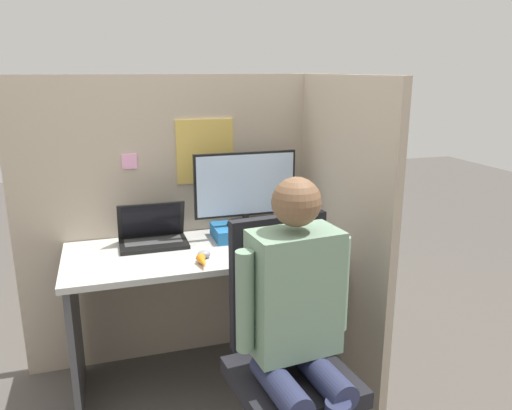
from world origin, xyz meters
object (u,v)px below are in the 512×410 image
Objects in this scene: office_chair at (286,344)px; person at (298,319)px; laptop at (153,236)px; carrot_toy at (203,262)px; monitor at (245,188)px; stapler at (300,229)px; paper_box at (246,231)px.

office_chair is 0.27m from person.
person is at bearing -64.53° from laptop.
carrot_toy is 0.13× the size of office_chair.
monitor is at bearing 86.51° from person.
person is at bearing -65.23° from carrot_toy.
stapler is at bearing 26.43° from carrot_toy.
carrot_toy is (-0.31, -0.35, -0.01)m from paper_box.
paper_box is 0.24m from monitor.
carrot_toy is 0.53m from office_chair.
office_chair is (0.46, -0.76, -0.28)m from laptop.
carrot_toy is (-0.60, -0.30, -0.01)m from stapler.
laptop is at bearing 115.47° from person.
office_chair is at bearing -54.70° from carrot_toy.
stapler is (0.79, -0.08, -0.02)m from laptop.
monitor is at bearing -2.42° from laptop.
monitor is 0.44× the size of person.
carrot_toy is at bearing -131.30° from paper_box.
stapler is at bearing -10.43° from monitor.
person is (0.44, -0.93, -0.07)m from laptop.
person is (0.25, -0.55, -0.05)m from carrot_toy.
stapler is at bearing -9.90° from paper_box.
office_chair reaches higher than laptop.
monitor is 0.53m from carrot_toy.
laptop is (-0.50, 0.02, 0.01)m from paper_box.
laptop is 2.86× the size of stapler.
paper_box is at bearing 86.50° from person.
paper_box is 0.34× the size of office_chair.
paper_box reaches higher than stapler.
person reaches higher than carrot_toy.
laptop is 0.33× the size of office_chair.
laptop reaches higher than stapler.
monitor is (-0.00, 0.00, 0.24)m from paper_box.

